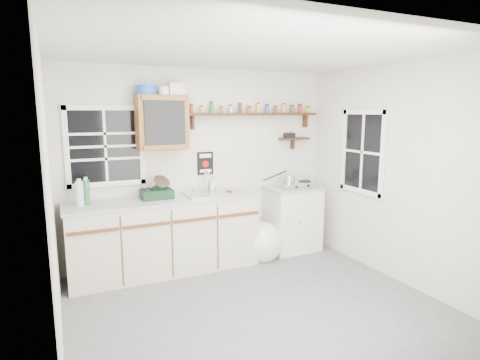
# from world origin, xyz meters

# --- Properties ---
(room) EXTENTS (3.64, 3.24, 2.54)m
(room) POSITION_xyz_m (0.00, 0.00, 1.25)
(room) COLOR #545356
(room) RESTS_ON ground
(main_cabinet) EXTENTS (2.31, 0.63, 0.92)m
(main_cabinet) POSITION_xyz_m (-0.58, 1.30, 0.46)
(main_cabinet) COLOR beige
(main_cabinet) RESTS_ON floor
(right_cabinet) EXTENTS (0.73, 0.57, 0.91)m
(right_cabinet) POSITION_xyz_m (1.25, 1.32, 0.46)
(right_cabinet) COLOR silver
(right_cabinet) RESTS_ON floor
(sink) EXTENTS (0.52, 0.44, 0.29)m
(sink) POSITION_xyz_m (-0.05, 1.30, 0.93)
(sink) COLOR #B7B6BB
(sink) RESTS_ON main_cabinet
(upper_cabinet) EXTENTS (0.60, 0.32, 0.65)m
(upper_cabinet) POSITION_xyz_m (-0.55, 1.44, 1.82)
(upper_cabinet) COLOR brown
(upper_cabinet) RESTS_ON wall_back
(upper_cabinet_clutter) EXTENTS (0.57, 0.24, 0.14)m
(upper_cabinet_clutter) POSITION_xyz_m (-0.58, 1.44, 2.21)
(upper_cabinet_clutter) COLOR #1B54B2
(upper_cabinet_clutter) RESTS_ON upper_cabinet
(spice_shelf) EXTENTS (1.91, 0.18, 0.35)m
(spice_shelf) POSITION_xyz_m (0.74, 1.51, 1.93)
(spice_shelf) COLOR black
(spice_shelf) RESTS_ON wall_back
(secondary_shelf) EXTENTS (0.45, 0.16, 0.24)m
(secondary_shelf) POSITION_xyz_m (1.36, 1.52, 1.58)
(secondary_shelf) COLOR black
(secondary_shelf) RESTS_ON wall_back
(warning_sign) EXTENTS (0.22, 0.02, 0.30)m
(warning_sign) POSITION_xyz_m (0.05, 1.59, 1.28)
(warning_sign) COLOR black
(warning_sign) RESTS_ON wall_back
(window_back) EXTENTS (0.93, 0.03, 0.98)m
(window_back) POSITION_xyz_m (-1.20, 1.59, 1.55)
(window_back) COLOR black
(window_back) RESTS_ON wall_back
(window_right) EXTENTS (0.03, 0.78, 1.08)m
(window_right) POSITION_xyz_m (1.79, 0.55, 1.45)
(window_right) COLOR black
(window_right) RESTS_ON wall_back
(water_bottles) EXTENTS (0.16, 0.13, 0.31)m
(water_bottles) POSITION_xyz_m (-1.50, 1.32, 1.06)
(water_bottles) COLOR silver
(water_bottles) RESTS_ON main_cabinet
(dish_rack) EXTENTS (0.37, 0.29, 0.28)m
(dish_rack) POSITION_xyz_m (-0.65, 1.35, 1.01)
(dish_rack) COLOR black
(dish_rack) RESTS_ON main_cabinet
(soap_bottle) EXTENTS (0.12, 0.12, 0.20)m
(soap_bottle) POSITION_xyz_m (0.14, 1.52, 1.02)
(soap_bottle) COLOR white
(soap_bottle) RESTS_ON main_cabinet
(rag) EXTENTS (0.15, 0.14, 0.02)m
(rag) POSITION_xyz_m (0.24, 1.31, 0.93)
(rag) COLOR maroon
(rag) RESTS_ON main_cabinet
(hotplate) EXTENTS (0.55, 0.29, 0.08)m
(hotplate) POSITION_xyz_m (1.30, 1.31, 0.95)
(hotplate) COLOR #B7B6BB
(hotplate) RESTS_ON right_cabinet
(saucepan) EXTENTS (0.39, 0.29, 0.18)m
(saucepan) POSITION_xyz_m (1.16, 1.31, 1.03)
(saucepan) COLOR #B7B6BB
(saucepan) RESTS_ON hotplate
(trash_bag) EXTENTS (0.48, 0.43, 0.55)m
(trash_bag) POSITION_xyz_m (0.68, 1.15, 0.23)
(trash_bag) COLOR silver
(trash_bag) RESTS_ON floor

